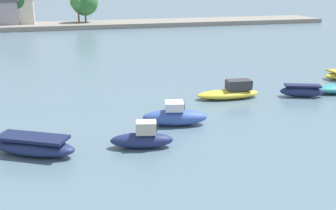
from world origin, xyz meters
The scene contains 6 objects.
moored_boat_3 centered at (0.61, 9.71, 0.52)m, with size 5.04×3.72×1.09m.
moored_boat_4 centered at (6.58, 9.05, 0.57)m, with size 3.75×1.89×1.58m.
moored_boat_5 centered at (9.42, 12.14, 0.61)m, with size 4.49×2.39×1.60m.
moored_boat_6 centered at (15.57, 16.91, 0.52)m, with size 5.31×2.04×1.50m.
moored_boat_7 centered at (21.47, 15.73, 0.49)m, with size 3.73×2.25×1.02m.
distant_shoreline centered at (-3.15, 74.06, 2.17)m, with size 123.33×10.63×8.42m.
Camera 1 is at (2.42, -11.34, 9.11)m, focal length 41.88 mm.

